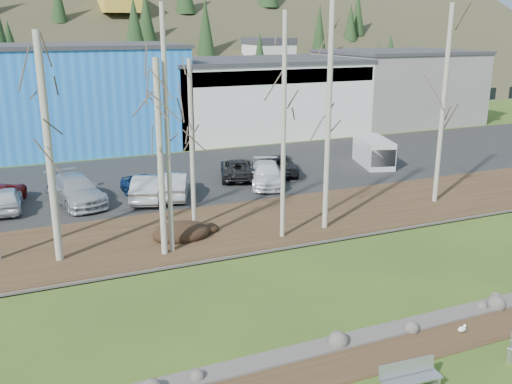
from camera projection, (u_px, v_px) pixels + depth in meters
name	position (u px, v px, depth m)	size (l,w,h in m)	color
dirt_strip	(377.00, 355.00, 17.37)	(80.00, 1.80, 0.03)	#382616
near_bank_rocks	(358.00, 339.00, 18.26)	(80.00, 0.80, 0.50)	#47423D
river	(299.00, 288.00, 21.87)	(80.00, 8.00, 0.90)	black
far_bank_rocks	(256.00, 251.00, 25.48)	(80.00, 0.80, 0.46)	#47423D
far_bank	(231.00, 227.00, 28.28)	(80.00, 7.00, 0.15)	#382616
parking_lot	(174.00, 178.00, 37.53)	(80.00, 14.00, 0.14)	black
building_blue	(54.00, 97.00, 46.42)	(20.40, 12.24, 8.30)	blue
building_white	(256.00, 95.00, 53.50)	(18.36, 12.24, 6.80)	silver
building_grey	(396.00, 86.00, 59.56)	(14.28, 12.24, 7.30)	slate
bench_intact	(410.00, 378.00, 15.54)	(1.77, 0.65, 0.87)	#A6A9AB
seagull	(462.00, 329.00, 18.60)	(0.39, 0.18, 0.28)	gold
dirt_mound	(182.00, 232.00, 26.63)	(2.73, 1.92, 0.53)	black
birch_1	(49.00, 151.00, 22.86)	(0.31, 0.31, 9.40)	beige
birch_2	(167.00, 134.00, 23.67)	(0.21, 0.21, 10.43)	beige
birch_3	(160.00, 160.00, 23.65)	(0.27, 0.27, 8.32)	beige
birch_4	(192.00, 146.00, 27.02)	(0.22, 0.22, 8.11)	beige
birch_5	(284.00, 129.00, 25.44)	(0.21, 0.21, 10.18)	beige
birch_6	(328.00, 119.00, 26.55)	(0.26, 0.26, 10.70)	beige
birch_7	(443.00, 106.00, 30.76)	(0.25, 0.25, 10.68)	beige
car_0	(6.00, 199.00, 30.38)	(1.56, 3.88, 1.32)	silver
car_3	(75.00, 190.00, 31.63)	(2.18, 5.36, 1.56)	#ACB1B5
car_4	(147.00, 187.00, 32.72)	(1.56, 3.88, 1.32)	navy
car_5	(174.00, 184.00, 32.89)	(1.57, 4.50, 1.48)	silver
car_6	(238.00, 168.00, 37.04)	(2.15, 4.66, 1.29)	black
car_7	(267.00, 174.00, 35.39)	(1.91, 4.69, 1.36)	white
car_8	(148.00, 187.00, 32.31)	(1.57, 4.50, 1.48)	silver
car_9	(279.00, 164.00, 38.18)	(2.15, 4.66, 1.29)	black
van_white	(374.00, 152.00, 40.30)	(2.98, 4.67, 1.90)	white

